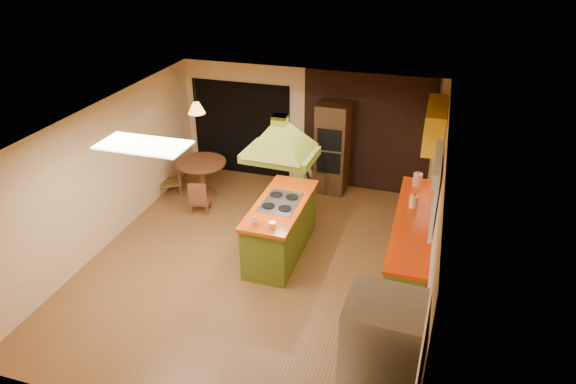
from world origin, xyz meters
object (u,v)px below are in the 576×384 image
(wall_oven, at_px, (332,148))
(dining_table, at_px, (202,172))
(canister_large, at_px, (418,180))
(kitchen_island, at_px, (281,228))
(refrigerator, at_px, (379,372))
(man, at_px, (299,178))

(wall_oven, xyz_separation_m, dining_table, (-2.51, -0.98, -0.43))
(wall_oven, height_order, canister_large, wall_oven)
(kitchen_island, distance_m, refrigerator, 3.72)
(refrigerator, bearing_deg, dining_table, 134.65)
(man, relative_size, dining_table, 1.59)
(wall_oven, xyz_separation_m, canister_large, (1.80, -1.14, 0.08))
(man, height_order, wall_oven, wall_oven)
(kitchen_island, xyz_separation_m, man, (-0.05, 1.34, 0.31))
(man, xyz_separation_m, wall_oven, (0.36, 1.22, 0.15))
(kitchen_island, distance_m, canister_large, 2.60)
(kitchen_island, height_order, refrigerator, refrigerator)
(kitchen_island, relative_size, man, 1.23)
(man, bearing_deg, canister_large, -178.86)
(kitchen_island, bearing_deg, canister_large, 34.64)
(refrigerator, xyz_separation_m, wall_oven, (-1.73, 5.64, 0.04))
(canister_large, bearing_deg, man, -177.94)
(dining_table, distance_m, canister_large, 4.34)
(refrigerator, height_order, dining_table, refrigerator)
(wall_oven, relative_size, dining_table, 1.89)
(man, height_order, refrigerator, refrigerator)
(kitchen_island, bearing_deg, refrigerator, -55.66)
(dining_table, bearing_deg, kitchen_island, -35.63)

